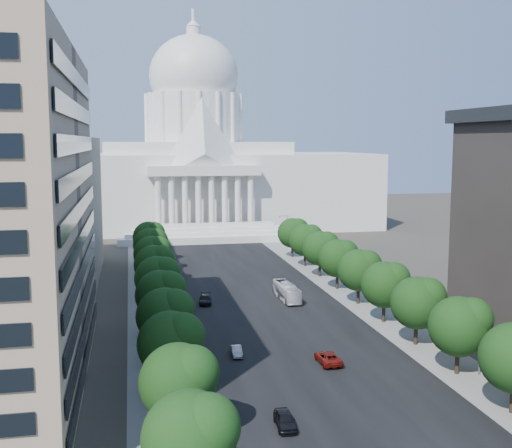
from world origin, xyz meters
TOP-DOWN VIEW (x-y plane):
  - road_asphalt at (0.00, 90.00)m, footprint 30.00×260.00m
  - sidewalk_left at (-19.00, 90.00)m, footprint 8.00×260.00m
  - sidewalk_right at (19.00, 90.00)m, footprint 8.00×260.00m
  - capitol at (0.00, 184.89)m, footprint 120.00×56.00m
  - office_block_left_far at (-48.00, 100.00)m, footprint 38.00×52.00m
  - tree_l_a at (-17.66, 11.81)m, footprint 7.79×7.60m
  - tree_l_b at (-17.66, 23.81)m, footprint 7.79×7.60m
  - tree_l_c at (-17.66, 35.81)m, footprint 7.79×7.60m
  - tree_l_d at (-17.66, 47.81)m, footprint 7.79×7.60m
  - tree_l_e at (-17.66, 59.81)m, footprint 7.79×7.60m
  - tree_l_f at (-17.66, 71.81)m, footprint 7.79×7.60m
  - tree_l_g at (-17.66, 83.81)m, footprint 7.79×7.60m
  - tree_l_h at (-17.66, 95.81)m, footprint 7.79×7.60m
  - tree_l_i at (-17.66, 107.81)m, footprint 7.79×7.60m
  - tree_l_j at (-17.66, 119.81)m, footprint 7.79×7.60m
  - tree_r_c at (18.34, 35.81)m, footprint 7.79×7.60m
  - tree_r_d at (18.34, 47.81)m, footprint 7.79×7.60m
  - tree_r_e at (18.34, 59.81)m, footprint 7.79×7.60m
  - tree_r_f at (18.34, 71.81)m, footprint 7.79×7.60m
  - tree_r_g at (18.34, 83.81)m, footprint 7.79×7.60m
  - tree_r_h at (18.34, 95.81)m, footprint 7.79×7.60m
  - tree_r_i at (18.34, 107.81)m, footprint 7.79×7.60m
  - tree_r_j at (18.34, 119.81)m, footprint 7.79×7.60m
  - streetlight_b at (19.90, 35.00)m, footprint 2.61×0.44m
  - streetlight_c at (19.90, 60.00)m, footprint 2.61×0.44m
  - streetlight_d at (19.90, 85.00)m, footprint 2.61×0.44m
  - streetlight_e at (19.90, 110.00)m, footprint 2.61×0.44m
  - streetlight_f at (19.90, 135.00)m, footprint 2.61×0.44m
  - car_dark_a at (-7.04, 25.19)m, footprint 2.16×4.86m
  - car_silver at (-8.29, 48.03)m, footprint 1.57×4.02m
  - car_red at (3.09, 42.66)m, footprint 2.69×5.67m
  - car_dark_b at (-9.20, 77.06)m, footprint 2.85×5.58m
  - car_parked at (-14.00, 24.97)m, footprint 1.86×4.20m
  - city_bus at (5.96, 77.20)m, footprint 2.95×11.32m

SIDE VIEW (x-z plane):
  - road_asphalt at x=0.00m, z-range -0.01..0.01m
  - sidewalk_left at x=-19.00m, z-range -0.01..0.01m
  - sidewalk_right at x=19.00m, z-range -0.01..0.01m
  - car_silver at x=-8.29m, z-range 0.00..1.30m
  - car_parked at x=-14.00m, z-range 0.00..1.41m
  - car_dark_b at x=-9.20m, z-range 0.00..1.55m
  - car_red at x=3.09m, z-range 0.00..1.56m
  - car_dark_a at x=-7.04m, z-range 0.00..1.63m
  - city_bus at x=5.96m, z-range 0.00..3.13m
  - streetlight_b at x=19.90m, z-range 1.32..10.32m
  - streetlight_c at x=19.90m, z-range 1.32..10.32m
  - streetlight_d at x=19.90m, z-range 1.32..10.32m
  - streetlight_e at x=19.90m, z-range 1.32..10.32m
  - streetlight_f at x=19.90m, z-range 1.32..10.32m
  - tree_l_a at x=-17.66m, z-range 1.47..11.44m
  - tree_l_b at x=-17.66m, z-range 1.47..11.44m
  - tree_l_c at x=-17.66m, z-range 1.47..11.44m
  - tree_l_d at x=-17.66m, z-range 1.47..11.44m
  - tree_l_e at x=-17.66m, z-range 1.47..11.44m
  - tree_l_f at x=-17.66m, z-range 1.47..11.44m
  - tree_l_g at x=-17.66m, z-range 1.47..11.44m
  - tree_l_h at x=-17.66m, z-range 1.47..11.44m
  - tree_l_i at x=-17.66m, z-range 1.47..11.44m
  - tree_l_j at x=-17.66m, z-range 1.47..11.44m
  - tree_r_c at x=18.34m, z-range 1.47..11.44m
  - tree_r_d at x=18.34m, z-range 1.47..11.44m
  - tree_r_e at x=18.34m, z-range 1.47..11.44m
  - tree_r_f at x=18.34m, z-range 1.47..11.44m
  - tree_r_g at x=18.34m, z-range 1.47..11.44m
  - tree_r_h at x=18.34m, z-range 1.47..11.44m
  - tree_r_i at x=18.34m, z-range 1.47..11.44m
  - tree_r_j at x=18.34m, z-range 1.47..11.44m
  - office_block_left_far at x=-48.00m, z-range 0.00..30.00m
  - capitol at x=0.00m, z-range -16.49..56.51m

